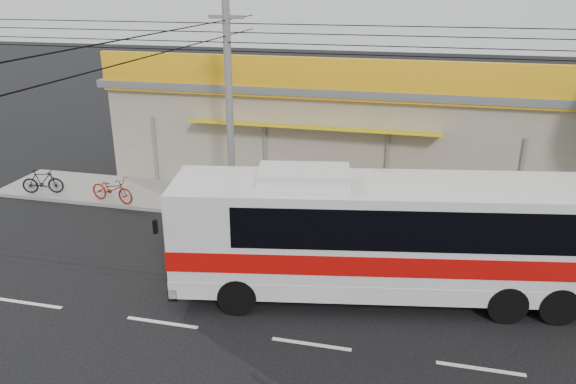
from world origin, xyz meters
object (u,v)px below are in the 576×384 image
(coach_bus, at_px, (403,231))
(motorbike_dark, at_px, (43,181))
(motorbike_red, at_px, (112,189))
(utility_pole, at_px, (227,36))

(coach_bus, bearing_deg, motorbike_dark, 152.45)
(coach_bus, height_order, motorbike_red, coach_bus)
(motorbike_red, height_order, utility_pole, utility_pole)
(motorbike_dark, distance_m, utility_pole, 10.34)
(motorbike_dark, bearing_deg, utility_pole, -107.32)
(coach_bus, distance_m, motorbike_dark, 15.52)
(motorbike_red, bearing_deg, utility_pole, -80.42)
(coach_bus, height_order, utility_pole, utility_pole)
(utility_pole, bearing_deg, motorbike_dark, 177.81)
(motorbike_red, distance_m, motorbike_dark, 3.30)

